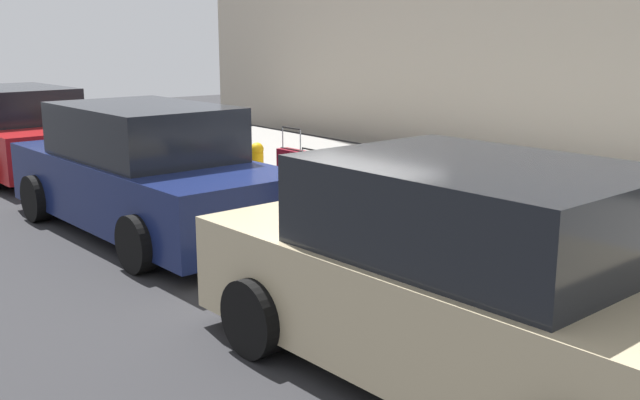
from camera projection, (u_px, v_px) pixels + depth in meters
ground_plane at (313, 233)px, 9.51m from camera, size 40.00×40.00×0.00m
sidewalk_curb at (445, 201)px, 11.00m from camera, size 18.00×5.00×0.14m
suitcase_navy_0 at (612, 266)px, 6.86m from camera, size 0.50×0.25×0.74m
suitcase_olive_1 at (558, 249)px, 7.31m from camera, size 0.46×0.28×0.82m
suitcase_maroon_2 at (507, 237)px, 7.72m from camera, size 0.46×0.23×0.81m
suitcase_silver_3 at (461, 219)px, 8.12m from camera, size 0.50×0.25×0.83m
suitcase_red_4 at (422, 218)px, 8.60m from camera, size 0.46×0.28×0.80m
suitcase_teal_5 at (389, 201)px, 9.00m from camera, size 0.45×0.29×1.03m
suitcase_black_6 at (368, 201)px, 9.49m from camera, size 0.37×0.20×0.86m
suitcase_navy_7 at (337, 196)px, 9.82m from camera, size 0.42×0.22×0.78m
suitcase_olive_8 at (312, 186)px, 10.26m from camera, size 0.49×0.23×0.83m
suitcase_maroon_9 at (292, 174)px, 10.76m from camera, size 0.47×0.22×1.07m
fire_hydrant at (257, 166)px, 11.34m from camera, size 0.39×0.21×0.75m
bollard_post at (225, 163)px, 11.80m from camera, size 0.13×0.13×0.71m
parked_car_beige_0 at (473, 281)px, 5.31m from camera, size 4.56×2.26×1.65m
parked_car_navy_1 at (145, 173)px, 9.43m from camera, size 4.82×2.14×1.65m
parked_car_red_2 at (15, 132)px, 13.66m from camera, size 4.75×2.27×1.56m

